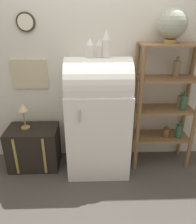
# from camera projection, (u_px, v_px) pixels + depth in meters

# --- Properties ---
(ground_plane) EXTENTS (12.00, 12.00, 0.00)m
(ground_plane) POSITION_uv_depth(u_px,v_px,m) (99.00, 178.00, 2.72)
(ground_plane) COLOR #4C4742
(wall_back) EXTENTS (7.00, 0.09, 2.70)m
(wall_back) POSITION_uv_depth(u_px,v_px,m) (97.00, 60.00, 2.69)
(wall_back) COLOR silver
(wall_back) RESTS_ON ground_plane
(refrigerator) EXTENTS (0.75, 0.64, 1.45)m
(refrigerator) POSITION_uv_depth(u_px,v_px,m) (98.00, 116.00, 2.64)
(refrigerator) COLOR white
(refrigerator) RESTS_ON ground_plane
(suitcase_trunk) EXTENTS (0.63, 0.42, 0.55)m
(suitcase_trunk) POSITION_uv_depth(u_px,v_px,m) (34.00, 147.00, 2.86)
(suitcase_trunk) COLOR black
(suitcase_trunk) RESTS_ON ground_plane
(shelf_unit) EXTENTS (0.74, 0.36, 1.57)m
(shelf_unit) POSITION_uv_depth(u_px,v_px,m) (167.00, 102.00, 2.70)
(shelf_unit) COLOR olive
(shelf_unit) RESTS_ON ground_plane
(globe) EXTENTS (0.32, 0.32, 0.36)m
(globe) POSITION_uv_depth(u_px,v_px,m) (172.00, 24.00, 2.35)
(globe) COLOR #AD8942
(globe) RESTS_ON shelf_unit
(vase_left) EXTENTS (0.08, 0.08, 0.20)m
(vase_left) POSITION_uv_depth(u_px,v_px,m) (90.00, 48.00, 2.31)
(vase_left) COLOR white
(vase_left) RESTS_ON refrigerator
(vase_center) EXTENTS (0.08, 0.08, 0.19)m
(vase_center) POSITION_uv_depth(u_px,v_px,m) (99.00, 49.00, 2.32)
(vase_center) COLOR silver
(vase_center) RESTS_ON refrigerator
(vase_right) EXTENTS (0.09, 0.09, 0.28)m
(vase_right) POSITION_uv_depth(u_px,v_px,m) (106.00, 44.00, 2.30)
(vase_right) COLOR white
(vase_right) RESTS_ON refrigerator
(desk_lamp) EXTENTS (0.12, 0.12, 0.33)m
(desk_lamp) POSITION_uv_depth(u_px,v_px,m) (23.00, 110.00, 2.66)
(desk_lamp) COLOR #AD8942
(desk_lamp) RESTS_ON suitcase_trunk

